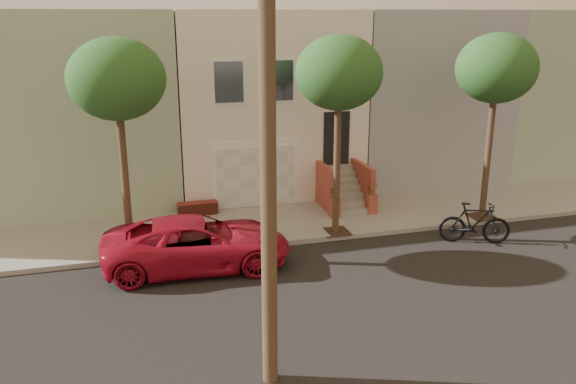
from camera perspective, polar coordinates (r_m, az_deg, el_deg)
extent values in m
plane|color=black|center=(15.86, 6.08, -9.51)|extent=(90.00, 90.00, 0.00)
cube|color=gray|center=(20.48, 0.54, -2.94)|extent=(40.00, 3.70, 0.15)
cube|color=beige|center=(25.16, -3.25, 9.17)|extent=(7.00, 8.00, 7.00)
cube|color=#92A787|center=(24.60, -19.05, 8.10)|extent=(6.50, 8.00, 7.00)
cube|color=gray|center=(27.45, 10.93, 9.54)|extent=(6.50, 8.00, 7.00)
cube|color=#92A787|center=(30.90, 21.93, 9.44)|extent=(6.50, 8.00, 7.00)
cube|color=white|center=(21.60, -3.15, 1.78)|extent=(3.20, 0.12, 2.50)
cube|color=silver|center=(21.57, -3.11, 1.48)|extent=(2.90, 0.06, 2.20)
cube|color=gray|center=(20.23, -1.91, -2.95)|extent=(3.20, 3.70, 0.02)
cube|color=maroon|center=(21.24, -8.71, -1.57)|extent=(1.40, 0.45, 0.44)
cube|color=black|center=(22.15, 4.71, 5.19)|extent=(1.00, 0.06, 2.00)
cube|color=#3F4751|center=(20.75, -5.73, 10.52)|extent=(1.00, 0.06, 1.40)
cube|color=white|center=(20.77, -5.74, 10.53)|extent=(1.15, 0.05, 1.55)
cube|color=#3F4751|center=(21.14, -0.84, 10.72)|extent=(1.00, 0.06, 1.40)
cube|color=white|center=(21.16, -0.86, 10.72)|extent=(1.15, 0.05, 1.55)
cube|color=#3F4751|center=(21.67, 3.84, 10.84)|extent=(1.00, 0.06, 1.40)
cube|color=white|center=(21.69, 3.82, 10.84)|extent=(1.15, 0.05, 1.55)
cube|color=gray|center=(21.14, 6.25, -1.90)|extent=(1.20, 0.28, 0.20)
cube|color=gray|center=(21.33, 5.99, -1.15)|extent=(1.20, 0.28, 0.20)
cube|color=gray|center=(21.51, 5.73, -0.43)|extent=(1.20, 0.28, 0.20)
cube|color=gray|center=(21.70, 5.47, 0.29)|extent=(1.20, 0.28, 0.20)
cube|color=gray|center=(21.90, 5.22, 0.99)|extent=(1.20, 0.28, 0.20)
cube|color=gray|center=(22.10, 4.98, 1.68)|extent=(1.20, 0.28, 0.20)
cube|color=gray|center=(22.30, 4.74, 2.36)|extent=(1.20, 0.28, 0.20)
cube|color=#974231|center=(21.44, 3.74, 0.40)|extent=(0.18, 1.96, 1.60)
cube|color=#974231|center=(21.93, 7.19, 0.68)|extent=(0.18, 1.96, 1.60)
cube|color=#974231|center=(20.79, 4.52, -1.45)|extent=(0.35, 0.35, 0.70)
imported|color=#1E481A|center=(20.61, 4.56, 0.06)|extent=(0.40, 0.35, 0.45)
cube|color=#974231|center=(21.29, 8.06, -1.12)|extent=(0.35, 0.35, 0.70)
imported|color=#1E481A|center=(21.13, 8.12, 0.36)|extent=(0.41, 0.35, 0.45)
cube|color=#2D2116|center=(18.36, -14.91, -5.68)|extent=(0.90, 0.90, 0.02)
cylinder|color=#372219|center=(17.68, -15.42, 0.60)|extent=(0.22, 0.22, 4.20)
ellipsoid|color=#1E481A|center=(17.11, -16.22, 10.45)|extent=(2.70, 2.57, 2.29)
cube|color=#2D2116|center=(19.46, 4.58, -3.83)|extent=(0.90, 0.90, 0.02)
cylinder|color=#372219|center=(18.83, 4.73, 2.14)|extent=(0.22, 0.22, 4.20)
ellipsoid|color=#1E481A|center=(18.29, 4.96, 11.42)|extent=(2.70, 2.57, 2.29)
cube|color=#2D2116|center=(21.91, 18.21, -2.26)|extent=(0.90, 0.90, 0.02)
cylinder|color=#372219|center=(21.35, 18.72, 3.07)|extent=(0.22, 0.22, 4.20)
ellipsoid|color=#1E481A|center=(20.87, 19.52, 11.21)|extent=(2.70, 2.57, 2.29)
cylinder|color=#412D1E|center=(10.42, -1.96, 5.65)|extent=(0.30, 0.30, 10.00)
imported|color=#AB1127|center=(17.09, -8.78, -4.90)|extent=(5.45, 2.76, 1.48)
imported|color=black|center=(19.60, 17.59, -2.86)|extent=(2.30, 1.41, 1.34)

